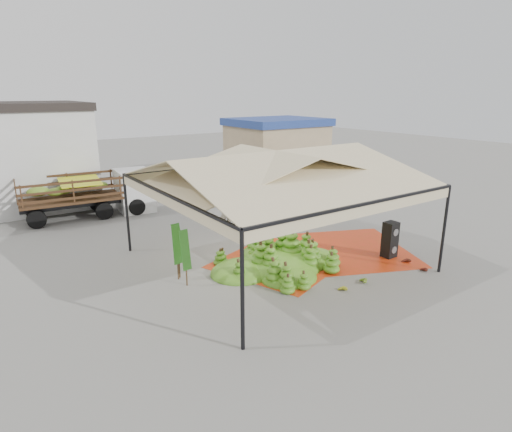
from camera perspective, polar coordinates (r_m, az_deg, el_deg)
ground at (r=15.69m, az=2.54°, el=-5.95°), size 90.00×90.00×0.00m
canopy_tent at (r=14.76m, az=2.70°, el=6.00°), size 8.10×8.10×4.00m
building_tan at (r=31.16m, az=2.78°, el=9.17°), size 6.30×5.30×4.10m
tarp_left at (r=15.59m, az=3.22°, el=-6.08°), size 5.19×5.08×0.01m
tarp_right at (r=17.08m, az=12.26°, el=-4.40°), size 5.80×5.91×0.01m
banana_heap at (r=14.97m, az=3.30°, el=-4.86°), size 6.26×5.80×1.08m
hand_yellow_a at (r=13.59m, az=11.41°, el=-9.49°), size 0.49×0.44×0.19m
hand_yellow_b at (r=14.47m, az=5.58°, el=-7.52°), size 0.57×0.52×0.22m
hand_red_a at (r=15.76m, az=21.37°, el=-6.65°), size 0.46×0.40×0.19m
hand_red_b at (r=16.30m, az=19.40°, el=-5.66°), size 0.56×0.52×0.20m
hand_green at (r=14.29m, az=13.83°, el=-8.26°), size 0.62×0.58×0.22m
hanging_bunches at (r=16.30m, az=4.28°, el=4.52°), size 3.24×0.24×0.20m
speaker_stack at (r=16.53m, az=17.43°, el=-3.03°), size 0.50×0.44×1.35m
banana_leaves at (r=14.06m, az=-10.07°, el=-8.95°), size 0.96×1.36×3.70m
vendor at (r=19.17m, az=-4.03°, el=0.66°), size 0.65×0.52×1.56m
truck_left at (r=22.42m, az=-20.86°, el=3.28°), size 6.28×2.62×2.10m
truck_right at (r=25.22m, az=1.42°, el=5.79°), size 6.39×2.38×2.17m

